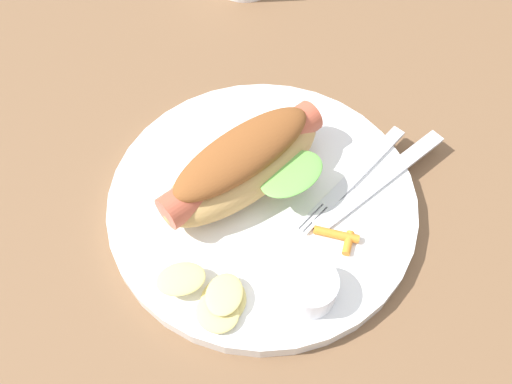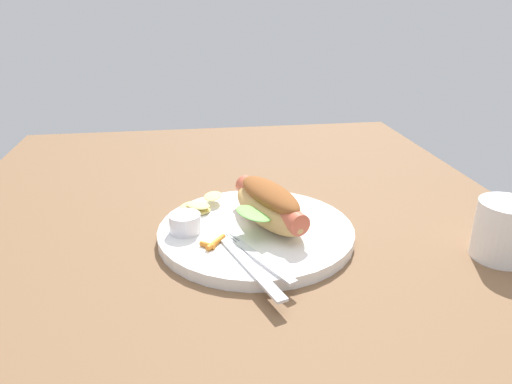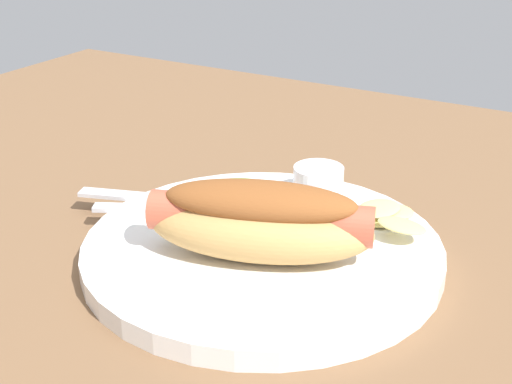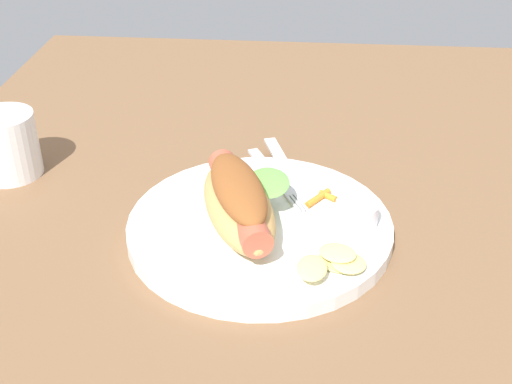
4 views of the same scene
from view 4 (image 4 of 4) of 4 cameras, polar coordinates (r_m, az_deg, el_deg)
ground_plane at (r=70.61cm, az=2.13°, el=-4.20°), size 120.00×90.00×1.80cm
plate at (r=69.52cm, az=0.30°, el=-3.10°), size 27.26×27.26×1.60cm
hot_dog at (r=67.09cm, az=-1.46°, el=-0.72°), size 17.48×11.50×5.77cm
sauce_ramekin at (r=68.46cm, az=8.48°, el=-1.98°), size 4.32×4.32×2.61cm
fork at (r=76.40cm, az=1.60°, el=1.26°), size 13.63×7.60×0.40cm
knife at (r=78.05cm, az=2.46°, el=1.93°), size 15.29×6.25×0.36cm
chips_pile at (r=62.94cm, az=6.66°, el=-5.82°), size 7.31×7.40×1.62cm
carrot_garnish at (r=72.73cm, az=5.53°, el=-0.46°), size 3.53×3.56×0.72cm
drinking_cup at (r=84.11cm, az=-20.33°, el=3.76°), size 7.31×7.31×7.67cm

